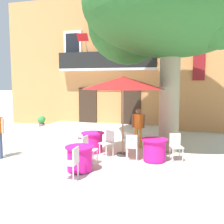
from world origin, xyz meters
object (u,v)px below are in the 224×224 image
cafe_chair_middle_1 (176,145)px  cafe_umbrella (123,83)px  cafe_chair_front_0 (88,148)px  cafe_chair_near_tree_1 (108,141)px  cafe_table_front (80,158)px  plane_tree (169,7)px  ground_planter_left (42,122)px  pedestrian_mid_plaza (138,126)px  cafe_chair_front_1 (72,161)px  cafe_chair_near_tree_0 (76,137)px  cafe_chair_middle_0 (132,145)px  cafe_table_near_tree (93,142)px  cafe_table_middle (154,150)px

cafe_chair_middle_1 → cafe_umbrella: (-1.87, 0.05, 2.08)m
cafe_chair_front_0 → cafe_chair_near_tree_1: bearing=73.4°
cafe_table_front → plane_tree: bearing=55.6°
cafe_chair_middle_1 → cafe_table_front: (-2.68, -1.97, -0.14)m
ground_planter_left → pedestrian_mid_plaza: (6.05, -2.78, 0.48)m
cafe_umbrella → ground_planter_left: 7.35m
plane_tree → cafe_chair_near_tree_1: bearing=-144.0°
cafe_table_front → pedestrian_mid_plaza: size_ratio=0.54×
cafe_chair_front_1 → pedestrian_mid_plaza: pedestrian_mid_plaza is taller
cafe_chair_near_tree_0 → cafe_chair_front_0: 1.88m
cafe_chair_near_tree_1 → cafe_chair_middle_0: bearing=-21.3°
cafe_chair_middle_0 → cafe_chair_front_1: (-1.16, -2.23, 0.00)m
ground_planter_left → cafe_chair_middle_1: bearing=-28.4°
cafe_table_near_tree → cafe_chair_middle_0: bearing=-22.1°
cafe_chair_near_tree_1 → cafe_table_middle: 1.72m
cafe_chair_middle_0 → pedestrian_mid_plaza: size_ratio=0.57×
cafe_chair_middle_0 → ground_planter_left: 7.70m
plane_tree → cafe_chair_front_0: 5.91m
cafe_chair_near_tree_0 → ground_planter_left: 5.36m
cafe_table_front → cafe_umbrella: (0.81, 2.02, 2.22)m
cafe_table_middle → cafe_chair_middle_0: (-0.74, -0.15, 0.14)m
cafe_table_near_tree → cafe_chair_near_tree_0: cafe_chair_near_tree_0 is taller
cafe_table_middle → ground_planter_left: bearing=147.3°
cafe_table_middle → cafe_chair_middle_0: 0.77m
cafe_chair_near_tree_1 → cafe_chair_front_1: 2.61m
cafe_chair_front_0 → pedestrian_mid_plaza: bearing=65.6°
cafe_chair_front_0 → ground_planter_left: bearing=132.5°
plane_tree → cafe_chair_near_tree_1: plane_tree is taller
cafe_chair_front_1 → ground_planter_left: cafe_chair_front_1 is taller
cafe_table_middle → cafe_chair_front_0: 2.21m
cafe_chair_near_tree_0 → ground_planter_left: size_ratio=1.20×
plane_tree → cafe_table_near_tree: plane_tree is taller
cafe_chair_front_1 → cafe_chair_near_tree_0: bearing=112.2°
plane_tree → cafe_umbrella: plane_tree is taller
cafe_chair_middle_0 → cafe_chair_middle_1: bearing=19.0°
cafe_umbrella → ground_planter_left: cafe_umbrella is taller
cafe_table_near_tree → cafe_chair_middle_1: (3.07, -0.18, 0.14)m
cafe_table_near_tree → cafe_chair_near_tree_0: size_ratio=0.95×
plane_tree → pedestrian_mid_plaza: size_ratio=4.71×
pedestrian_mid_plaza → plane_tree: bearing=-2.4°
cafe_table_middle → cafe_chair_front_0: cafe_chair_front_0 is taller
cafe_chair_near_tree_0 → cafe_chair_near_tree_1: 1.50m
cafe_chair_middle_0 → cafe_chair_front_1: bearing=-117.5°
cafe_table_front → cafe_chair_front_1: (0.10, -0.75, 0.14)m
cafe_chair_middle_1 → cafe_table_near_tree: bearing=176.6°
cafe_chair_middle_0 → pedestrian_mid_plaza: (-0.13, 1.82, 0.37)m
cafe_chair_near_tree_1 → ground_planter_left: 6.72m
cafe_chair_middle_0 → cafe_umbrella: cafe_umbrella is taller
cafe_chair_middle_1 → cafe_chair_front_0: (-2.70, -1.22, 0.00)m
cafe_table_middle → cafe_chair_middle_0: size_ratio=0.95×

